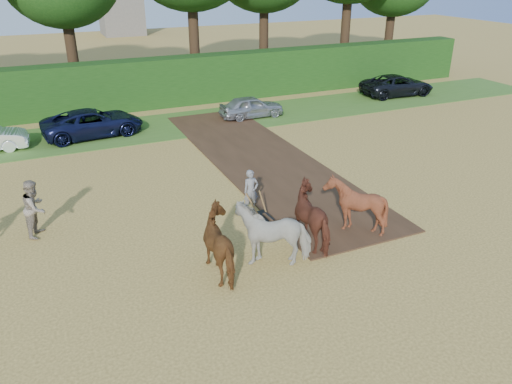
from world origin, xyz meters
name	(u,v)px	position (x,y,z in m)	size (l,w,h in m)	color
ground	(308,234)	(0.00, 0.00, 0.00)	(120.00, 120.00, 0.00)	gold
earth_strip	(262,160)	(1.50, 7.00, 0.03)	(4.50, 17.00, 0.05)	#472D1C
grass_verge	(187,124)	(0.00, 14.00, 0.01)	(50.00, 5.00, 0.03)	#38601E
hedgerow	(165,82)	(0.00, 18.50, 1.50)	(46.00, 1.60, 3.00)	#14380F
spectator_near	(35,208)	(-8.29, 3.75, 0.99)	(0.96, 0.75, 1.98)	tan
plough_team	(294,222)	(-0.90, -0.61, 0.96)	(6.33, 4.78, 1.93)	brown
parked_cars	(172,113)	(-0.81, 14.09, 0.70)	(35.62, 3.45, 1.46)	silver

